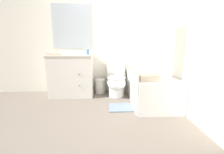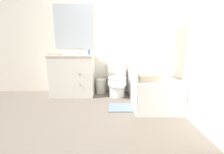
{
  "view_description": "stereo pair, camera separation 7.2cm",
  "coord_description": "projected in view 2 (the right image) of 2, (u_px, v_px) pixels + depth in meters",
  "views": [
    {
      "loc": [
        -0.02,
        -1.78,
        1.04
      ],
      "look_at": [
        0.09,
        0.73,
        0.52
      ],
      "focal_mm": 24.0,
      "sensor_mm": 36.0,
      "label": 1
    },
    {
      "loc": [
        0.05,
        -1.78,
        1.04
      ],
      "look_at": [
        0.09,
        0.73,
        0.52
      ],
      "focal_mm": 24.0,
      "sensor_mm": 36.0,
      "label": 2
    }
  ],
  "objects": [
    {
      "name": "soap_dispenser",
      "position": [
        89.0,
        52.0,
        3.13
      ],
      "size": [
        0.06,
        0.06,
        0.14
      ],
      "color": "#4C7AB2",
      "rests_on": "vanity_cabinet"
    },
    {
      "name": "wall_back",
      "position": [
        107.0,
        36.0,
        3.31
      ],
      "size": [
        8.0,
        0.06,
        2.5
      ],
      "color": "white",
      "rests_on": "ground_plane"
    },
    {
      "name": "bath_towel_folded",
      "position": [
        150.0,
        78.0,
        2.31
      ],
      "size": [
        0.33,
        0.22,
        0.09
      ],
      "color": "beige",
      "rests_on": "bathtub"
    },
    {
      "name": "wall_right",
      "position": [
        178.0,
        33.0,
        2.51
      ],
      "size": [
        0.05,
        2.61,
        2.5
      ],
      "color": "white",
      "rests_on": "ground_plane"
    },
    {
      "name": "vanity_cabinet",
      "position": [
        73.0,
        75.0,
        3.18
      ],
      "size": [
        0.9,
        0.56,
        0.86
      ],
      "color": "silver",
      "rests_on": "ground_plane"
    },
    {
      "name": "hand_towel_folded",
      "position": [
        55.0,
        54.0,
        2.93
      ],
      "size": [
        0.22,
        0.16,
        0.05
      ],
      "color": "beige",
      "rests_on": "vanity_cabinet"
    },
    {
      "name": "toilet",
      "position": [
        117.0,
        81.0,
        3.13
      ],
      "size": [
        0.39,
        0.66,
        0.73
      ],
      "color": "white",
      "rests_on": "ground_plane"
    },
    {
      "name": "ground_plane",
      "position": [
        106.0,
        127.0,
        1.96
      ],
      "size": [
        14.0,
        14.0,
        0.0
      ],
      "primitive_type": "plane",
      "color": "#6B6056"
    },
    {
      "name": "sink_faucet",
      "position": [
        74.0,
        53.0,
        3.26
      ],
      "size": [
        0.14,
        0.12,
        0.12
      ],
      "color": "silver",
      "rests_on": "vanity_cabinet"
    },
    {
      "name": "tissue_box",
      "position": [
        77.0,
        53.0,
        3.16
      ],
      "size": [
        0.11,
        0.14,
        0.1
      ],
      "color": "silver",
      "rests_on": "vanity_cabinet"
    },
    {
      "name": "bath_mat",
      "position": [
        123.0,
        107.0,
        2.55
      ],
      "size": [
        0.48,
        0.36,
        0.02
      ],
      "color": "slate",
      "rests_on": "ground_plane"
    },
    {
      "name": "wastebasket",
      "position": [
        101.0,
        86.0,
        3.34
      ],
      "size": [
        0.22,
        0.22,
        0.32
      ],
      "color": "silver",
      "rests_on": "ground_plane"
    },
    {
      "name": "shower_curtain",
      "position": [
        136.0,
        48.0,
        2.22
      ],
      "size": [
        0.02,
        0.38,
        2.01
      ],
      "color": "white",
      "rests_on": "ground_plane"
    },
    {
      "name": "bathtub",
      "position": [
        150.0,
        88.0,
        2.83
      ],
      "size": [
        0.72,
        1.37,
        0.51
      ],
      "color": "white",
      "rests_on": "ground_plane"
    }
  ]
}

